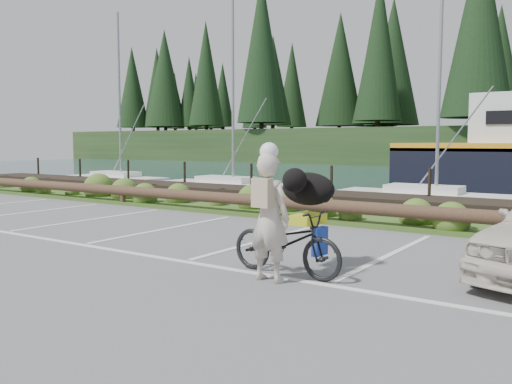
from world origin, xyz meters
TOP-DOWN VIEW (x-y plane):
  - ground at (0.00, 0.00)m, footprint 72.00×72.00m
  - vegetation_strip at (0.00, 5.30)m, footprint 34.00×1.60m
  - log_rail at (0.00, 4.60)m, footprint 32.00×0.30m
  - bicycle at (1.83, -0.22)m, footprint 1.90×0.75m
  - cyclist at (1.81, -0.65)m, footprint 0.68×0.47m
  - dog at (1.87, 0.38)m, footprint 0.48×0.91m

SIDE VIEW (x-z plane):
  - ground at x=0.00m, z-range 0.00..0.00m
  - log_rail at x=0.00m, z-range -0.30..0.30m
  - vegetation_strip at x=0.00m, z-range 0.00..0.10m
  - bicycle at x=1.83m, z-range 0.00..0.98m
  - cyclist at x=1.81m, z-range 0.00..1.80m
  - dog at x=1.87m, z-range 0.98..1.49m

